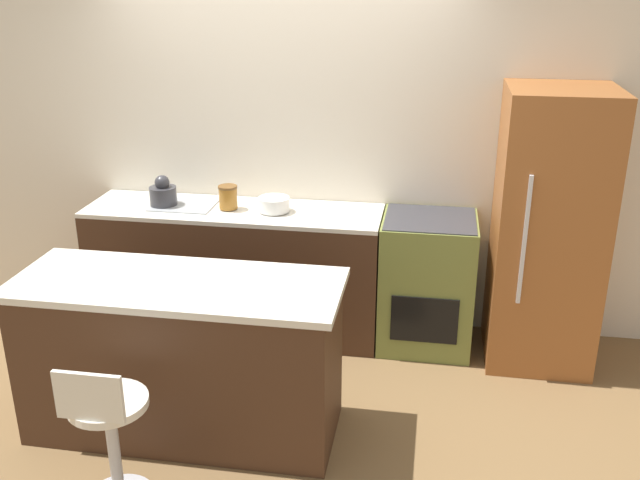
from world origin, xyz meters
TOP-DOWN VIEW (x-y plane):
  - ground_plane at (0.00, 0.00)m, footprint 14.00×14.00m
  - wall_back at (0.00, 0.64)m, footprint 8.00×0.06m
  - back_counter at (-0.31, 0.31)m, footprint 2.09×0.59m
  - kitchen_island at (-0.27, -0.93)m, footprint 1.80×0.69m
  - oven_range at (1.06, 0.31)m, footprint 0.64×0.60m
  - refrigerator at (1.82, 0.27)m, footprint 0.68×0.71m
  - stool_chair at (-0.40, -1.61)m, footprint 0.38×0.38m
  - kettle at (-0.82, 0.30)m, footprint 0.19×0.19m
  - mixing_bowl at (-0.01, 0.30)m, footprint 0.22×0.22m
  - canister_jar at (-0.34, 0.30)m, footprint 0.13×0.13m

SIDE VIEW (x-z plane):
  - ground_plane at x=0.00m, z-range 0.00..0.00m
  - stool_chair at x=-0.40m, z-range 0.00..0.84m
  - back_counter at x=-0.31m, z-range 0.00..0.94m
  - kitchen_island at x=-0.27m, z-range 0.00..0.93m
  - oven_range at x=1.06m, z-range 0.00..0.94m
  - refrigerator at x=1.82m, z-range 0.00..1.84m
  - mixing_bowl at x=-0.01m, z-range 0.94..1.04m
  - canister_jar at x=-0.34m, z-range 0.94..1.10m
  - kettle at x=-0.82m, z-range 0.92..1.13m
  - wall_back at x=0.00m, z-range 0.00..2.60m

